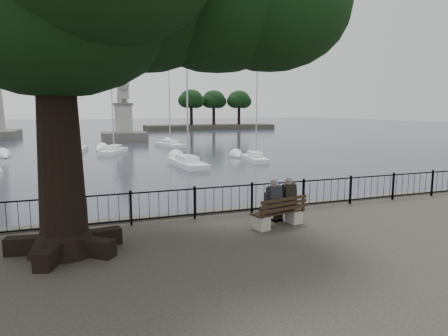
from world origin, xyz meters
name	(u,v)px	position (x,y,z in m)	size (l,w,h in m)	color
harbor	(219,227)	(0.00, 3.00, -0.50)	(260.00, 260.00, 1.20)	#4D4B47
railing	(224,199)	(0.00, 2.50, 0.56)	(22.06, 0.06, 1.00)	black
bench	(279,216)	(1.14, 0.82, 0.32)	(1.83, 0.91, 0.93)	#9A988C
person_left	(271,205)	(0.88, 0.87, 0.68)	(0.52, 0.79, 1.47)	black
person_right	(285,202)	(1.44, 1.00, 0.68)	(0.52, 0.79, 1.47)	black
lion_monument	(124,126)	(2.00, 49.93, 1.25)	(6.09, 6.09, 8.96)	#4D4B47
sailboat_c	(187,162)	(3.76, 21.28, -0.67)	(2.05, 6.12, 11.94)	white
sailboat_d	(255,158)	(10.36, 22.64, -0.73)	(2.21, 5.05, 8.04)	white
sailboat_f	(114,150)	(-0.90, 33.36, -0.66)	(3.54, 5.68, 11.71)	white
sailboat_g	(170,144)	(6.26, 38.87, -0.67)	(3.06, 6.02, 11.63)	white
sailboat_h	(77,148)	(-4.50, 36.74, -0.59)	(2.50, 5.88, 14.31)	white
far_shore	(213,112)	(25.54, 79.46, 3.00)	(30.00, 8.60, 9.18)	#312D26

